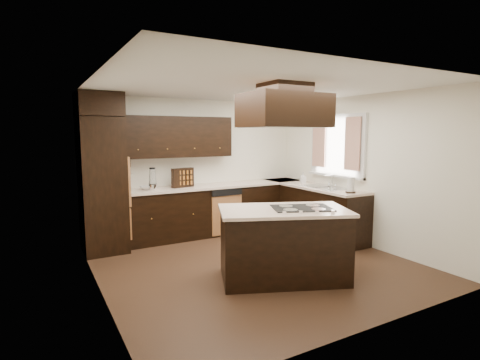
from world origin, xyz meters
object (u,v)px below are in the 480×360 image
at_px(range_hood, 285,111).
at_px(spice_rack, 183,178).
at_px(oven_column, 102,185).
at_px(island, 283,245).

xyz_separation_m(range_hood, spice_rack, (-0.50, 2.35, -1.07)).
bearing_deg(oven_column, range_hood, -50.26).
height_order(oven_column, spice_rack, oven_column).
bearing_deg(spice_rack, range_hood, -90.82).
xyz_separation_m(island, range_hood, (0.06, 0.10, 1.72)).
bearing_deg(island, spice_rack, 122.80).
relative_size(oven_column, island, 1.36).
distance_m(oven_column, island, 3.04).
bearing_deg(spice_rack, oven_column, 171.03).
bearing_deg(island, oven_column, 150.32).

